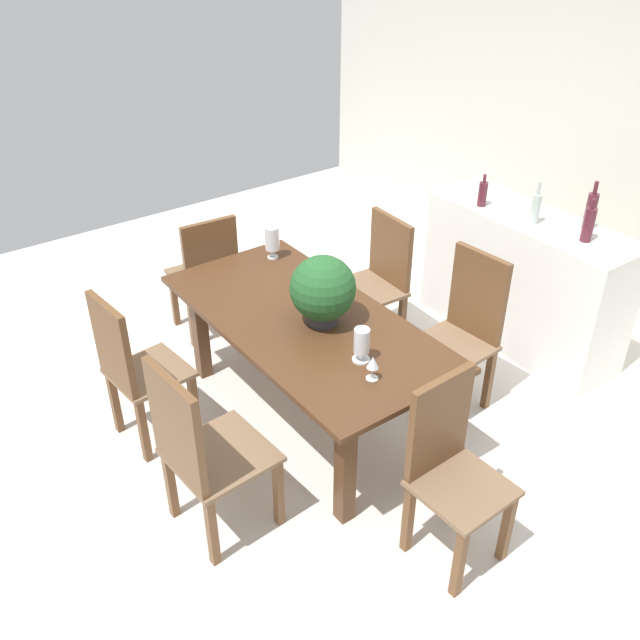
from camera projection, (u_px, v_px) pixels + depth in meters
name	position (u px, v px, depth m)	size (l,w,h in m)	color
ground_plane	(326.00, 407.00, 4.53)	(7.04, 7.04, 0.00)	silver
back_wall	(610.00, 138.00, 5.13)	(6.40, 0.10, 2.60)	beige
dining_table	(305.00, 335.00, 4.11)	(1.90, 0.93, 0.75)	#4C2D19
chair_head_end	(207.00, 271.00, 4.99)	(0.44, 0.47, 0.96)	brown
chair_foot_end	(449.00, 463.00, 3.33)	(0.43, 0.43, 1.01)	brown
chair_far_right	(465.00, 325.00, 4.32)	(0.46, 0.45, 1.04)	brown
chair_near_left	(132.00, 366.00, 3.98)	(0.46, 0.46, 1.01)	brown
chair_near_right	(199.00, 448.00, 3.38)	(0.51, 0.51, 1.06)	brown
chair_far_left	(377.00, 276.00, 4.91)	(0.49, 0.48, 0.97)	brown
flower_centerpiece	(323.00, 290.00, 3.89)	(0.38, 0.38, 0.41)	#333338
crystal_vase_left	(362.00, 343.00, 3.63)	(0.10, 0.10, 0.20)	silver
crystal_vase_center_near	(272.00, 239.00, 4.61)	(0.10, 0.10, 0.22)	silver
wine_glass	(373.00, 364.00, 3.51)	(0.06, 0.06, 0.14)	silver
kitchen_counter	(523.00, 281.00, 4.97)	(1.50, 0.51, 0.98)	white
wine_bottle_tall	(483.00, 194.00, 4.83)	(0.06, 0.06, 0.23)	#511E28
wine_bottle_dark	(591.00, 210.00, 4.49)	(0.07, 0.07, 0.32)	#511E28
wine_bottle_amber	(536.00, 208.00, 4.57)	(0.06, 0.06, 0.29)	#B2BFB7
wine_bottle_green	(589.00, 224.00, 4.34)	(0.07, 0.07, 0.28)	#511E28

